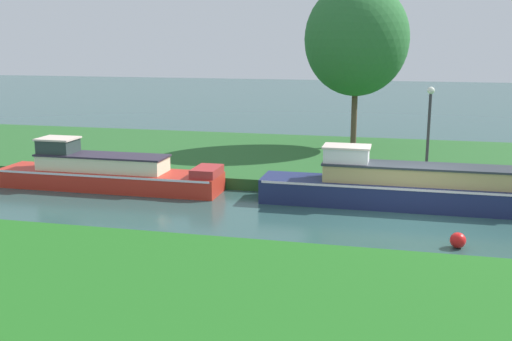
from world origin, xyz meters
name	(u,v)px	position (x,y,z in m)	size (l,w,h in m)	color
ground_plane	(408,218)	(0.00, 0.00, 0.00)	(120.00, 120.00, 0.00)	#2B4D4A
riverbank_far	(407,164)	(0.00, 7.00, 0.20)	(72.00, 10.00, 0.40)	#275D27
navy_barge	(418,188)	(0.30, 1.20, 0.61)	(9.80, 1.49, 1.83)	navy
red_narrowboat	(108,173)	(-10.01, 1.20, 0.55)	(7.79, 1.56, 1.71)	red
willow_tree_left	(357,39)	(-2.31, 9.27, 5.03)	(4.42, 4.39, 7.05)	brown
lamp_post	(429,122)	(0.59, 3.47, 2.34)	(0.24, 0.24, 3.11)	#333338
mooring_post_near	(389,172)	(-0.62, 2.60, 0.78)	(0.18, 0.18, 0.76)	#44412C
channel_buoy	(458,240)	(1.17, -2.35, 0.19)	(0.39, 0.39, 0.39)	red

